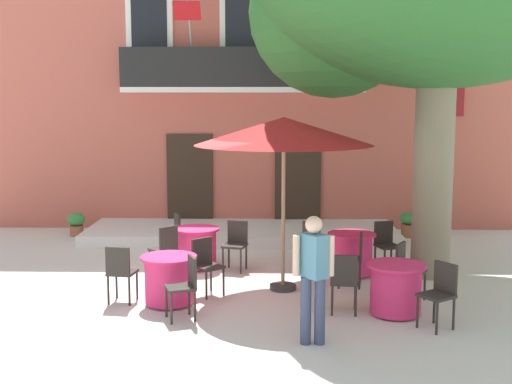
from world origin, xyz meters
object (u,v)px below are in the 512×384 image
(cafe_table_near_tree, at_px, (169,280))
(cafe_umbrella, at_px, (284,132))
(cafe_chair_far_side_2, at_px, (344,279))
(cafe_chair_near_tree_0, at_px, (120,270))
(cafe_table_front, at_px, (351,253))
(cafe_chair_middle_2, at_px, (165,247))
(cafe_table_middle, at_px, (196,247))
(cafe_chair_far_side_0, at_px, (440,291))
(cafe_table_far_side, at_px, (396,289))
(cafe_chair_front_0, at_px, (315,241))
(cafe_chair_near_tree_2, at_px, (206,262))
(cafe_chair_near_tree_1, at_px, (185,283))
(cafe_chair_far_side_1, at_px, (407,268))
(cafe_chair_front_2, at_px, (386,242))
(cafe_chair_front_1, at_px, (354,256))
(ground_planter_left, at_px, (76,223))
(cafe_chair_middle_0, at_px, (236,242))
(ground_planter_right, at_px, (409,223))
(pedestrian_near_entrance, at_px, (313,272))
(cafe_chair_middle_1, at_px, (183,233))

(cafe_table_near_tree, xyz_separation_m, cafe_umbrella, (1.76, 0.86, 2.22))
(cafe_chair_far_side_2, bearing_deg, cafe_chair_near_tree_0, 172.63)
(cafe_table_front, bearing_deg, cafe_chair_middle_2, -177.38)
(cafe_table_middle, bearing_deg, cafe_chair_far_side_0, -40.76)
(cafe_chair_near_tree_0, bearing_deg, cafe_chair_middle_2, 75.20)
(cafe_chair_far_side_0, bearing_deg, cafe_table_far_side, 131.63)
(cafe_chair_front_0, height_order, cafe_chair_far_side_2, same)
(cafe_chair_near_tree_2, height_order, cafe_chair_middle_2, same)
(cafe_table_middle, bearing_deg, cafe_umbrella, -40.89)
(cafe_chair_near_tree_0, relative_size, cafe_chair_middle_2, 1.00)
(cafe_chair_near_tree_1, bearing_deg, cafe_table_near_tree, 116.81)
(cafe_chair_front_0, relative_size, cafe_chair_far_side_1, 1.00)
(cafe_chair_middle_2, bearing_deg, cafe_chair_front_2, 7.03)
(cafe_chair_near_tree_0, distance_m, cafe_chair_far_side_2, 3.42)
(cafe_chair_near_tree_1, bearing_deg, cafe_chair_near_tree_2, 82.09)
(cafe_umbrella, bearing_deg, cafe_chair_near_tree_2, -166.17)
(cafe_chair_front_0, relative_size, cafe_chair_front_1, 1.00)
(cafe_chair_front_0, xyz_separation_m, cafe_chair_front_2, (1.31, -0.06, 0.00))
(cafe_chair_middle_2, distance_m, ground_planter_left, 4.34)
(cafe_chair_middle_0, distance_m, cafe_chair_front_1, 2.31)
(cafe_chair_middle_2, xyz_separation_m, ground_planter_right, (5.03, 3.53, -0.21))
(cafe_chair_far_side_0, xyz_separation_m, cafe_umbrella, (-2.13, 1.83, 2.08))
(cafe_chair_front_2, height_order, ground_planter_right, cafe_chair_front_2)
(ground_planter_right, bearing_deg, cafe_table_front, -116.77)
(cafe_chair_far_side_0, distance_m, pedestrian_near_entrance, 1.95)
(cafe_table_middle, xyz_separation_m, cafe_chair_middle_0, (0.75, -0.11, 0.14))
(cafe_chair_near_tree_1, height_order, pedestrian_near_entrance, pedestrian_near_entrance)
(cafe_table_near_tree, relative_size, ground_planter_left, 1.61)
(cafe_chair_far_side_2, distance_m, cafe_umbrella, 2.59)
(cafe_chair_near_tree_2, bearing_deg, cafe_table_front, 26.93)
(cafe_chair_middle_0, bearing_deg, cafe_table_front, -8.43)
(cafe_table_middle, xyz_separation_m, cafe_chair_front_2, (3.51, -0.08, 0.14))
(cafe_chair_front_2, distance_m, cafe_chair_far_side_1, 1.87)
(cafe_table_near_tree, distance_m, cafe_chair_far_side_2, 2.67)
(cafe_chair_near_tree_2, xyz_separation_m, ground_planter_right, (4.19, 4.65, -0.21))
(cafe_chair_middle_1, bearing_deg, cafe_chair_front_0, -15.22)
(cafe_umbrella, xyz_separation_m, pedestrian_near_entrance, (0.35, -2.49, -1.66))
(cafe_table_near_tree, height_order, ground_planter_left, cafe_table_near_tree)
(cafe_table_front, xyz_separation_m, cafe_chair_far_side_1, (0.68, -1.53, 0.14))
(cafe_chair_far_side_2, xyz_separation_m, pedestrian_near_entrance, (-0.53, -1.22, 0.42))
(cafe_chair_near_tree_1, distance_m, cafe_chair_front_2, 4.37)
(cafe_chair_front_2, bearing_deg, cafe_chair_middle_1, 168.92)
(cafe_chair_near_tree_2, distance_m, cafe_table_middle, 1.73)
(cafe_chair_middle_0, bearing_deg, cafe_chair_far_side_0, -46.09)
(cafe_table_far_side, distance_m, cafe_chair_far_side_0, 0.77)
(cafe_chair_far_side_0, relative_size, cafe_umbrella, 0.31)
(cafe_chair_front_0, distance_m, ground_planter_left, 6.04)
(cafe_table_near_tree, xyz_separation_m, cafe_chair_far_side_0, (3.89, -0.97, 0.14))
(cafe_chair_middle_2, height_order, ground_planter_left, cafe_chair_middle_2)
(cafe_table_middle, relative_size, cafe_umbrella, 0.30)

